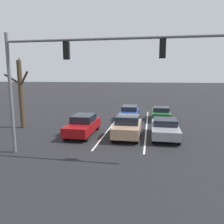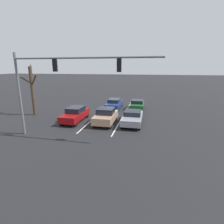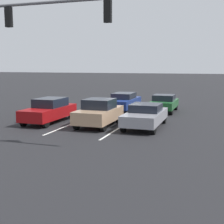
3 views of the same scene
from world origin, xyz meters
TOP-DOWN VIEW (x-y plane):
  - ground_plane at (0.00, 0.00)m, footprint 240.00×240.00m
  - lane_stripe_left_divider at (-1.61, 1.71)m, footprint 0.12×15.43m
  - lane_stripe_center_divider at (1.61, 1.71)m, footprint 0.12×15.43m
  - car_tan_midlane_front at (-0.24, 5.93)m, footprint 1.92×4.05m
  - car_gray_leftlane_front at (-3.03, 5.47)m, footprint 1.95×4.56m
  - car_maroon_rightlane_front at (3.31, 5.79)m, footprint 1.80×4.56m
  - car_darkgreen_leftlane_second at (-3.01, -1.17)m, footprint 1.83×4.01m
  - car_navy_midlane_second at (0.24, -0.93)m, footprint 1.78×4.66m
  - traffic_signal_gantry at (2.65, 10.42)m, footprint 11.86×0.37m

SIDE VIEW (x-z plane):
  - ground_plane at x=0.00m, z-range 0.00..0.00m
  - lane_stripe_left_divider at x=-1.61m, z-range 0.00..0.01m
  - lane_stripe_center_divider at x=1.61m, z-range 0.00..0.01m
  - car_darkgreen_leftlane_second at x=-3.01m, z-range 0.04..1.42m
  - car_gray_leftlane_front at x=-3.03m, z-range 0.03..1.44m
  - car_navy_midlane_second at x=0.24m, z-range 0.03..1.48m
  - car_maroon_rightlane_front at x=3.31m, z-range 0.01..1.57m
  - car_tan_midlane_front at x=-0.24m, z-range 0.00..1.66m
  - traffic_signal_gantry at x=2.65m, z-range 1.65..8.68m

